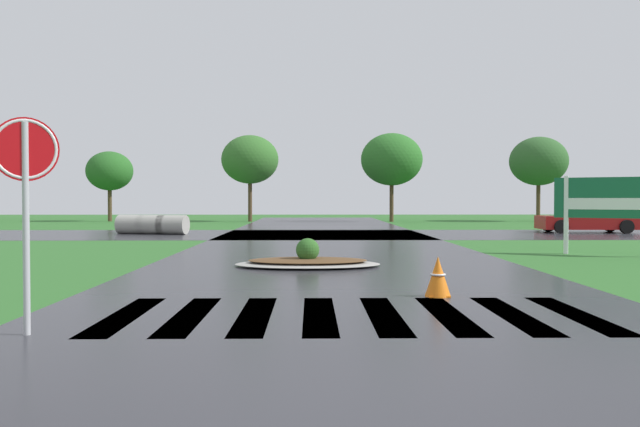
{
  "coord_description": "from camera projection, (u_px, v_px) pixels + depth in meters",
  "views": [
    {
      "loc": [
        -0.57,
        -4.34,
        1.63
      ],
      "look_at": [
        -0.32,
        13.32,
        1.21
      ],
      "focal_mm": 36.02,
      "sensor_mm": 36.0,
      "label": 1
    }
  ],
  "objects": [
    {
      "name": "asphalt_roadway",
      "position": [
        336.0,
        271.0,
        14.38
      ],
      "size": [
        9.11,
        80.0,
        0.01
      ],
      "primitive_type": "cube",
      "color": "#2B2B30",
      "rests_on": "ground"
    },
    {
      "name": "asphalt_cross_road",
      "position": [
        323.0,
        234.0,
        28.96
      ],
      "size": [
        90.0,
        8.2,
        0.01
      ],
      "primitive_type": "cube",
      "color": "#2B2B30",
      "rests_on": "ground"
    },
    {
      "name": "crosswalk_stripes",
      "position": [
        352.0,
        315.0,
        8.96
      ],
      "size": [
        6.75,
        3.04,
        0.01
      ],
      "color": "white",
      "rests_on": "ground"
    },
    {
      "name": "stop_sign",
      "position": [
        25.0,
        173.0,
        7.59
      ],
      "size": [
        0.71,
        0.32,
        2.59
      ],
      "rotation": [
        0.0,
        0.0,
        0.4
      ],
      "color": "#B2B5BA",
      "rests_on": "ground"
    },
    {
      "name": "estate_billboard",
      "position": [
        610.0,
        201.0,
        18.29
      ],
      "size": [
        2.73,
        1.48,
        2.29
      ],
      "rotation": [
        0.0,
        0.0,
        2.66
      ],
      "color": "white",
      "rests_on": "ground"
    },
    {
      "name": "median_island",
      "position": [
        308.0,
        261.0,
        15.32
      ],
      "size": [
        3.47,
        1.92,
        0.68
      ],
      "color": "#9E9B93",
      "rests_on": "ground"
    },
    {
      "name": "car_dark_suv",
      "position": [
        586.0,
        220.0,
        30.54
      ],
      "size": [
        4.47,
        2.16,
        1.3
      ],
      "rotation": [
        0.0,
        0.0,
        -0.04
      ],
      "color": "maroon",
      "rests_on": "ground"
    },
    {
      "name": "drainage_pipe_stack",
      "position": [
        152.0,
        225.0,
        29.23
      ],
      "size": [
        3.41,
        1.59,
        0.87
      ],
      "color": "#9E9B93",
      "rests_on": "ground"
    },
    {
      "name": "traffic_cone",
      "position": [
        438.0,
        277.0,
        10.64
      ],
      "size": [
        0.43,
        0.43,
        0.67
      ],
      "color": "orange",
      "rests_on": "ground"
    },
    {
      "name": "background_treeline",
      "position": [
        244.0,
        164.0,
        45.12
      ],
      "size": [
        45.82,
        5.59,
        6.16
      ],
      "color": "#4C3823",
      "rests_on": "ground"
    }
  ]
}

